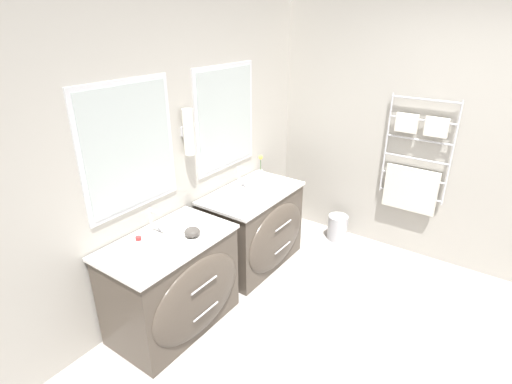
{
  "coord_description": "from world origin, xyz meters",
  "views": [
    {
      "loc": [
        -2.21,
        -0.11,
        2.32
      ],
      "look_at": [
        0.15,
        1.55,
        1.03
      ],
      "focal_mm": 28.0,
      "sensor_mm": 36.0,
      "label": 1
    }
  ],
  "objects_px": {
    "vanity_right": "(256,228)",
    "amenity_bowl": "(192,232)",
    "flower_vase": "(261,173)",
    "waste_bin": "(338,227)",
    "toiletry_bottle": "(140,252)",
    "vanity_left": "(175,285)"
  },
  "relations": [
    {
      "from": "toiletry_bottle",
      "to": "amenity_bowl",
      "type": "bearing_deg",
      "value": -2.1
    },
    {
      "from": "flower_vase",
      "to": "toiletry_bottle",
      "type": "bearing_deg",
      "value": -175.06
    },
    {
      "from": "vanity_right",
      "to": "toiletry_bottle",
      "type": "xyz_separation_m",
      "value": [
        -1.41,
        -0.06,
        0.49
      ]
    },
    {
      "from": "waste_bin",
      "to": "toiletry_bottle",
      "type": "bearing_deg",
      "value": 169.96
    },
    {
      "from": "amenity_bowl",
      "to": "toiletry_bottle",
      "type": "bearing_deg",
      "value": 177.9
    },
    {
      "from": "vanity_right",
      "to": "amenity_bowl",
      "type": "relative_size",
      "value": 8.33
    },
    {
      "from": "waste_bin",
      "to": "amenity_bowl",
      "type": "bearing_deg",
      "value": 168.0
    },
    {
      "from": "vanity_right",
      "to": "waste_bin",
      "type": "relative_size",
      "value": 3.56
    },
    {
      "from": "vanity_left",
      "to": "vanity_right",
      "type": "xyz_separation_m",
      "value": [
        1.09,
        0.0,
        0.0
      ]
    },
    {
      "from": "toiletry_bottle",
      "to": "flower_vase",
      "type": "xyz_separation_m",
      "value": [
        1.61,
        0.14,
        0.01
      ]
    },
    {
      "from": "vanity_left",
      "to": "waste_bin",
      "type": "relative_size",
      "value": 3.56
    },
    {
      "from": "vanity_right",
      "to": "amenity_bowl",
      "type": "bearing_deg",
      "value": -175.33
    },
    {
      "from": "vanity_right",
      "to": "flower_vase",
      "type": "bearing_deg",
      "value": 21.96
    },
    {
      "from": "amenity_bowl",
      "to": "waste_bin",
      "type": "height_order",
      "value": "amenity_bowl"
    },
    {
      "from": "flower_vase",
      "to": "waste_bin",
      "type": "bearing_deg",
      "value": -37.28
    },
    {
      "from": "vanity_right",
      "to": "flower_vase",
      "type": "xyz_separation_m",
      "value": [
        0.2,
        0.08,
        0.5
      ]
    },
    {
      "from": "vanity_left",
      "to": "amenity_bowl",
      "type": "relative_size",
      "value": 8.33
    },
    {
      "from": "vanity_left",
      "to": "amenity_bowl",
      "type": "xyz_separation_m",
      "value": [
        0.15,
        -0.08,
        0.42
      ]
    },
    {
      "from": "flower_vase",
      "to": "vanity_left",
      "type": "bearing_deg",
      "value": -176.47
    },
    {
      "from": "amenity_bowl",
      "to": "flower_vase",
      "type": "relative_size",
      "value": 0.4
    },
    {
      "from": "vanity_left",
      "to": "vanity_right",
      "type": "relative_size",
      "value": 1.0
    },
    {
      "from": "vanity_left",
      "to": "flower_vase",
      "type": "distance_m",
      "value": 1.39
    }
  ]
}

